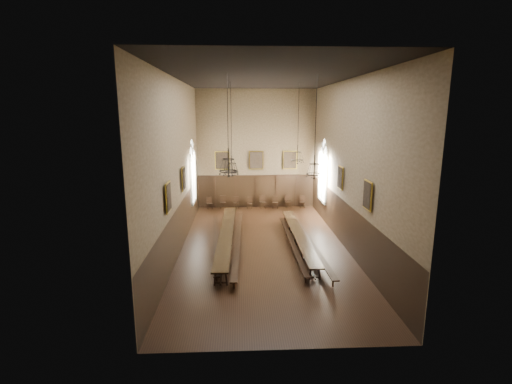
{
  "coord_description": "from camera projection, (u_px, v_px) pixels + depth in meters",
  "views": [
    {
      "loc": [
        -1.3,
        -19.27,
        7.3
      ],
      "look_at": [
        -0.35,
        1.5,
        2.81
      ],
      "focal_mm": 26.0,
      "sensor_mm": 36.0,
      "label": 1
    }
  ],
  "objects": [
    {
      "name": "floor",
      "position": [
        264.0,
        248.0,
        20.41
      ],
      "size": [
        9.0,
        18.0,
        0.02
      ],
      "primitive_type": "cube",
      "color": "black",
      "rests_on": "ground"
    },
    {
      "name": "wall_back",
      "position": [
        256.0,
        150.0,
        28.26
      ],
      "size": [
        9.0,
        0.02,
        9.0
      ],
      "primitive_type": "cube",
      "color": "#7A654B",
      "rests_on": "ground"
    },
    {
      "name": "chandelier_back_right",
      "position": [
        298.0,
        154.0,
        22.39
      ],
      "size": [
        0.75,
        0.75,
        4.68
      ],
      "color": "black",
      "rests_on": "ceiling"
    },
    {
      "name": "bench_right_inner",
      "position": [
        292.0,
        244.0,
        20.26
      ],
      "size": [
        0.33,
        9.15,
        0.41
      ],
      "rotation": [
        0.0,
        0.0,
        0.01
      ],
      "color": "black",
      "rests_on": "floor"
    },
    {
      "name": "portrait_right_1",
      "position": [
        368.0,
        195.0,
        16.41
      ],
      "size": [
        0.12,
        1.0,
        1.3
      ],
      "color": "gold",
      "rests_on": "wall_right"
    },
    {
      "name": "bench_left_outer",
      "position": [
        216.0,
        242.0,
        20.5
      ],
      "size": [
        0.93,
        9.64,
        0.43
      ],
      "rotation": [
        0.0,
        0.0,
        0.07
      ],
      "color": "black",
      "rests_on": "floor"
    },
    {
      "name": "wall_front",
      "position": [
        285.0,
        211.0,
        10.66
      ],
      "size": [
        9.0,
        0.02,
        9.0
      ],
      "primitive_type": "cube",
      "color": "#7A654B",
      "rests_on": "ground"
    },
    {
      "name": "portrait_right_0",
      "position": [
        340.0,
        178.0,
        20.8
      ],
      "size": [
        0.12,
        1.0,
        1.3
      ],
      "color": "gold",
      "rests_on": "wall_right"
    },
    {
      "name": "window_right",
      "position": [
        323.0,
        171.0,
        25.26
      ],
      "size": [
        0.2,
        2.2,
        4.6
      ],
      "primitive_type": null,
      "color": "white",
      "rests_on": "wall_right"
    },
    {
      "name": "bench_right_outer",
      "position": [
        308.0,
        241.0,
        20.52
      ],
      "size": [
        0.68,
        10.6,
        0.48
      ],
      "rotation": [
        0.0,
        0.0,
        0.03
      ],
      "color": "black",
      "rests_on": "floor"
    },
    {
      "name": "wall_left",
      "position": [
        177.0,
        167.0,
        19.26
      ],
      "size": [
        0.02,
        18.0,
        9.0
      ],
      "primitive_type": "cube",
      "color": "#7A654B",
      "rests_on": "ground"
    },
    {
      "name": "ceiling",
      "position": [
        264.0,
        77.0,
        18.51
      ],
      "size": [
        9.0,
        18.0,
        0.02
      ],
      "primitive_type": "cube",
      "color": "black",
      "rests_on": "ground"
    },
    {
      "name": "portrait_back_0",
      "position": [
        222.0,
        160.0,
        28.19
      ],
      "size": [
        1.1,
        0.12,
        1.4
      ],
      "color": "gold",
      "rests_on": "wall_back"
    },
    {
      "name": "portrait_back_2",
      "position": [
        290.0,
        160.0,
        28.42
      ],
      "size": [
        1.1,
        0.12,
        1.4
      ],
      "color": "gold",
      "rests_on": "wall_back"
    },
    {
      "name": "chair_7",
      "position": [
        302.0,
        204.0,
        28.83
      ],
      "size": [
        0.45,
        0.45,
        0.93
      ],
      "rotation": [
        0.0,
        0.0,
        -0.1
      ],
      "color": "black",
      "rests_on": "floor"
    },
    {
      "name": "chair_5",
      "position": [
        275.0,
        205.0,
        28.71
      ],
      "size": [
        0.44,
        0.44,
        0.93
      ],
      "rotation": [
        0.0,
        0.0,
        -0.06
      ],
      "color": "black",
      "rests_on": "floor"
    },
    {
      "name": "chair_6",
      "position": [
        288.0,
        204.0,
        28.86
      ],
      "size": [
        0.49,
        0.49,
        0.99
      ],
      "rotation": [
        0.0,
        0.0,
        0.14
      ],
      "color": "black",
      "rests_on": "floor"
    },
    {
      "name": "chair_4",
      "position": [
        263.0,
        204.0,
        28.67
      ],
      "size": [
        0.51,
        0.51,
        1.0
      ],
      "rotation": [
        0.0,
        0.0,
        0.18
      ],
      "color": "black",
      "rests_on": "floor"
    },
    {
      "name": "chandelier_front_right",
      "position": [
        314.0,
        167.0,
        17.41
      ],
      "size": [
        0.75,
        0.75,
        4.7
      ],
      "color": "black",
      "rests_on": "ceiling"
    },
    {
      "name": "portrait_left_0",
      "position": [
        183.0,
        179.0,
        20.41
      ],
      "size": [
        0.12,
        1.0,
        1.3
      ],
      "color": "gold",
      "rests_on": "wall_left"
    },
    {
      "name": "table_right",
      "position": [
        299.0,
        240.0,
        20.55
      ],
      "size": [
        0.73,
        9.48,
        0.74
      ],
      "rotation": [
        0.0,
        0.0,
        0.01
      ],
      "color": "black",
      "rests_on": "floor"
    },
    {
      "name": "portrait_left_1",
      "position": [
        168.0,
        197.0,
        16.02
      ],
      "size": [
        0.12,
        1.0,
        1.3
      ],
      "color": "gold",
      "rests_on": "wall_left"
    },
    {
      "name": "portrait_back_1",
      "position": [
        256.0,
        160.0,
        28.3
      ],
      "size": [
        1.1,
        0.12,
        1.4
      ],
      "color": "gold",
      "rests_on": "wall_back"
    },
    {
      "name": "chair_0",
      "position": [
        210.0,
        205.0,
        28.49
      ],
      "size": [
        0.5,
        0.5,
        0.9
      ],
      "rotation": [
        0.0,
        0.0,
        0.3
      ],
      "color": "black",
      "rests_on": "floor"
    },
    {
      "name": "wall_right",
      "position": [
        349.0,
        166.0,
        19.66
      ],
      "size": [
        0.02,
        18.0,
        9.0
      ],
      "primitive_type": "cube",
      "color": "#7A654B",
      "rests_on": "ground"
    },
    {
      "name": "bench_left_inner",
      "position": [
        238.0,
        242.0,
        20.39
      ],
      "size": [
        0.63,
        10.64,
        0.48
      ],
      "rotation": [
        0.0,
        0.0,
        -0.03
      ],
      "color": "black",
      "rests_on": "floor"
    },
    {
      "name": "chair_1",
      "position": [
        223.0,
        205.0,
        28.56
      ],
      "size": [
        0.46,
        0.46,
        1.01
      ],
      "rotation": [
        0.0,
        0.0,
        0.04
      ],
      "color": "black",
      "rests_on": "floor"
    },
    {
      "name": "chair_2",
      "position": [
        236.0,
        205.0,
        28.63
      ],
      "size": [
        0.41,
        0.41,
        0.92
      ],
      "rotation": [
        0.0,
        0.0,
        0.02
      ],
      "color": "black",
      "rests_on": "floor"
    },
    {
      "name": "chandelier_back_left",
      "position": [
        232.0,
        166.0,
        21.7
      ],
      "size": [
        0.79,
        0.79,
        5.29
      ],
      "color": "black",
      "rests_on": "ceiling"
    },
    {
      "name": "table_left",
      "position": [
        226.0,
        239.0,
        20.49
      ],
      "size": [
        0.94,
        10.54,
        0.82
      ],
      "rotation": [
        0.0,
        0.0,
        -0.02
      ],
      "color": "black",
      "rests_on": "floor"
    },
    {
      "name": "wainscot_panelling",
      "position": [
        264.0,
        226.0,
        20.15
      ],
      "size": [
        9.0,
        18.0,
        2.5
      ],
      "primitive_type": null,
      "color": "black",
      "rests_on": "floor"
    },
    {
      "name": "chandelier_front_left",
      "position": [
        228.0,
        165.0,
        17.07
      ],
      "size": [
        0.86,
        0.86,
        4.53
      ],
      "color": "black",
      "rests_on": "ceiling"
    },
    {
      "name": "window_left",
      "position": [
        193.0,
        171.0,
        24.87
      ],
      "size": [
        0.2,
        2.2,
        4.6
      ],
      "primitive_type": null,
      "color": "white",
      "rests_on": "wall_left"
    },
    {
      "name": "chair_3",
      "position": [
        250.0,
        205.0,
        28.66
      ],
      "size": [
        0.4,
        0.4,
        0.86
      ],
      "rotation": [
        0.0,
        0.0,
        -0.04
      ],
      "color": "black",
      "rests_on": "floor"
    }
  ]
}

